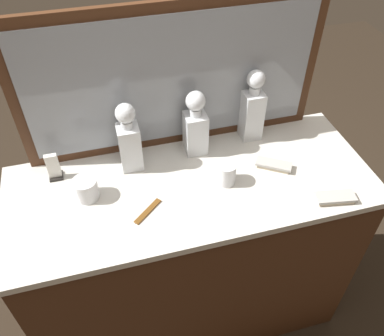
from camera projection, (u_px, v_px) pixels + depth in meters
The scene contains 12 objects.
ground_plane at pixel (192, 306), 2.15m from camera, with size 6.00×6.00×0.00m, color #2D2319.
dresser at pixel (192, 255), 1.82m from camera, with size 1.39×0.56×0.94m.
dresser_mirror at pixel (173, 80), 1.48m from camera, with size 1.17×0.03×0.59m.
crystal_decanter_far_right at pixel (252, 111), 1.62m from camera, with size 0.08×0.08×0.31m.
crystal_decanter_front at pixel (195, 128), 1.57m from camera, with size 0.09×0.09×0.28m.
crystal_decanter_far_left at pixel (129, 143), 1.49m from camera, with size 0.08×0.08×0.29m.
crystal_tumbler_center at pixel (226, 174), 1.48m from camera, with size 0.07×0.07×0.09m.
crystal_tumbler_far_right at pixel (86, 190), 1.43m from camera, with size 0.09×0.09×0.08m.
silver_brush_left at pixel (274, 166), 1.55m from camera, with size 0.14×0.12×0.02m.
silver_brush_far_right at pixel (335, 198), 1.43m from camera, with size 0.15×0.08×0.02m.
tortoiseshell_comb at pixel (148, 211), 1.40m from camera, with size 0.11×0.10×0.01m.
napkin_holder at pixel (54, 168), 1.49m from camera, with size 0.05×0.05×0.11m.
Camera 1 is at (-0.28, -1.01, 2.01)m, focal length 37.27 mm.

